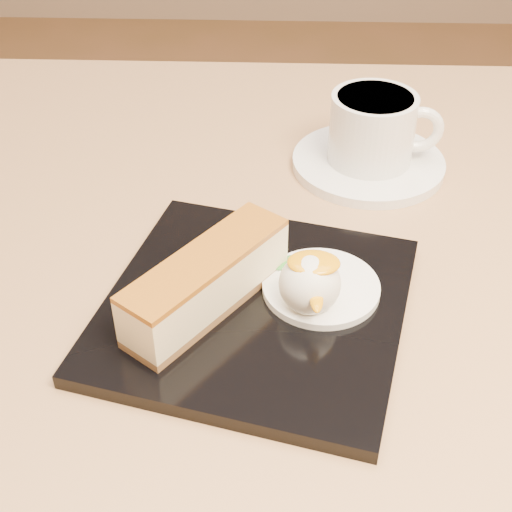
{
  "coord_description": "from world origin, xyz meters",
  "views": [
    {
      "loc": [
        -0.03,
        -0.46,
        1.09
      ],
      "look_at": [
        -0.04,
        -0.05,
        0.76
      ],
      "focal_mm": 50.0,
      "sensor_mm": 36.0,
      "label": 1
    }
  ],
  "objects_px": {
    "table": "(299,385)",
    "ice_cream_scoop": "(310,284)",
    "cheesecake": "(207,281)",
    "saucer": "(368,163)",
    "dessert_plate": "(255,307)",
    "coffee_cup": "(374,127)"
  },
  "relations": [
    {
      "from": "dessert_plate",
      "to": "saucer",
      "type": "relative_size",
      "value": 1.47
    },
    {
      "from": "table",
      "to": "saucer",
      "type": "relative_size",
      "value": 5.33
    },
    {
      "from": "dessert_plate",
      "to": "coffee_cup",
      "type": "xyz_separation_m",
      "value": [
        0.11,
        0.22,
        0.04
      ]
    },
    {
      "from": "dessert_plate",
      "to": "ice_cream_scoop",
      "type": "relative_size",
      "value": 4.82
    },
    {
      "from": "table",
      "to": "cheesecake",
      "type": "height_order",
      "value": "cheesecake"
    },
    {
      "from": "table",
      "to": "coffee_cup",
      "type": "bearing_deg",
      "value": 66.26
    },
    {
      "from": "dessert_plate",
      "to": "coffee_cup",
      "type": "distance_m",
      "value": 0.24
    },
    {
      "from": "dessert_plate",
      "to": "cheesecake",
      "type": "distance_m",
      "value": 0.05
    },
    {
      "from": "ice_cream_scoop",
      "to": "table",
      "type": "bearing_deg",
      "value": 89.71
    },
    {
      "from": "table",
      "to": "coffee_cup",
      "type": "distance_m",
      "value": 0.26
    },
    {
      "from": "table",
      "to": "ice_cream_scoop",
      "type": "xyz_separation_m",
      "value": [
        -0.0,
        -0.07,
        0.19
      ]
    },
    {
      "from": "dessert_plate",
      "to": "table",
      "type": "bearing_deg",
      "value": 58.51
    },
    {
      "from": "cheesecake",
      "to": "ice_cream_scoop",
      "type": "height_order",
      "value": "same"
    },
    {
      "from": "table",
      "to": "cheesecake",
      "type": "bearing_deg",
      "value": -136.75
    },
    {
      "from": "cheesecake",
      "to": "ice_cream_scoop",
      "type": "xyz_separation_m",
      "value": [
        0.08,
        0.0,
        -0.0
      ]
    },
    {
      "from": "ice_cream_scoop",
      "to": "dessert_plate",
      "type": "bearing_deg",
      "value": 172.87
    },
    {
      "from": "ice_cream_scoop",
      "to": "saucer",
      "type": "xyz_separation_m",
      "value": [
        0.06,
        0.22,
        -0.03
      ]
    },
    {
      "from": "ice_cream_scoop",
      "to": "saucer",
      "type": "bearing_deg",
      "value": 73.78
    },
    {
      "from": "dessert_plate",
      "to": "coffee_cup",
      "type": "relative_size",
      "value": 2.01
    },
    {
      "from": "cheesecake",
      "to": "saucer",
      "type": "bearing_deg",
      "value": 4.52
    },
    {
      "from": "table",
      "to": "ice_cream_scoop",
      "type": "bearing_deg",
      "value": -90.29
    },
    {
      "from": "coffee_cup",
      "to": "ice_cream_scoop",
      "type": "bearing_deg",
      "value": -106.14
    }
  ]
}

